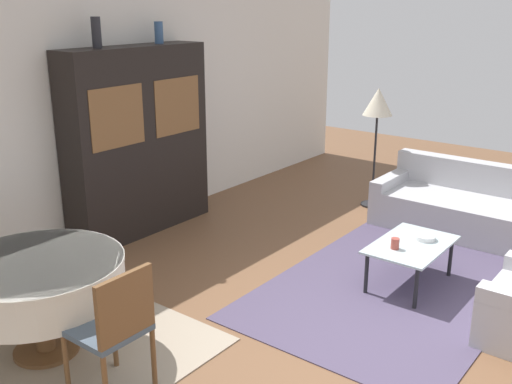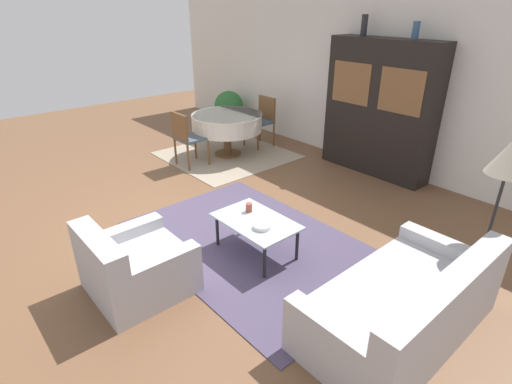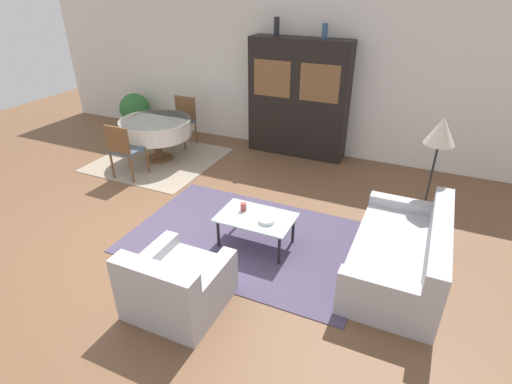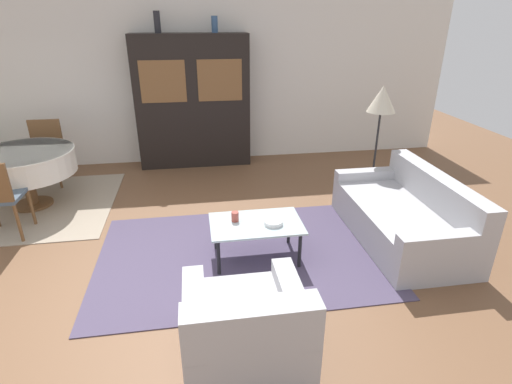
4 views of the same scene
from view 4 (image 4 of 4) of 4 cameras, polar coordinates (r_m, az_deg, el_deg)
name	(u,v)px [view 4 (image 4 of 4)]	position (r m, az deg, el deg)	size (l,w,h in m)	color
ground_plane	(136,290)	(3.93, -16.73, -13.31)	(14.00, 14.00, 0.00)	brown
wall_back	(152,81)	(6.84, -14.63, 15.16)	(10.00, 0.06, 2.70)	silver
area_rug	(241,254)	(4.26, -2.15, -8.89)	(2.95, 1.97, 0.01)	#4C425B
dining_rug	(34,206)	(6.03, -29.15, -1.78)	(2.04, 2.03, 0.01)	gray
couch	(405,217)	(4.73, 20.52, -3.33)	(0.94, 1.79, 0.75)	#B2B2B7
armchair	(246,329)	(3.00, -1.43, -18.98)	(0.87, 0.88, 0.72)	#B2B2B7
coffee_table	(256,226)	(4.02, 0.00, -4.94)	(0.92, 0.59, 0.40)	black
display_cabinet	(193,102)	(6.61, -8.98, 12.56)	(1.78, 0.42, 2.07)	black
dining_table	(23,163)	(5.85, -30.29, 3.61)	(1.24, 1.24, 0.74)	brown
dining_chair_far	(46,148)	(6.62, -27.84, 5.61)	(0.44, 0.44, 0.92)	brown
floor_lamp	(382,104)	(5.45, 17.50, 11.89)	(0.36, 0.36, 1.51)	black
cup	(235,217)	(4.01, -3.01, -3.53)	(0.07, 0.07, 0.10)	#9E4238
bowl	(273,222)	(3.96, 2.50, -4.36)	(0.19, 0.19, 0.04)	white
vase_tall	(157,22)	(6.50, -13.95, 22.51)	(0.09, 0.09, 0.30)	#232328
vase_short	(215,24)	(6.50, -5.94, 22.73)	(0.09, 0.09, 0.24)	#33517A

